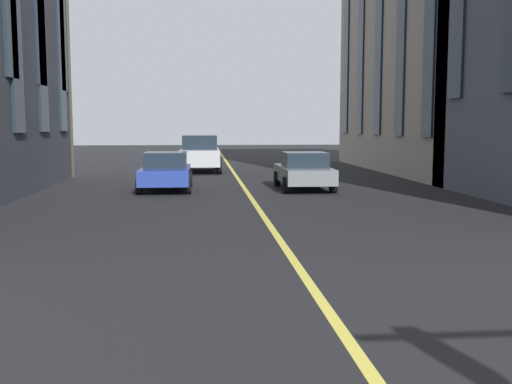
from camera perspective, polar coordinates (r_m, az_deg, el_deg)
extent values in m
cube|color=#D8C64C|center=(13.22, 1.88, -4.01)|extent=(80.00, 0.16, 0.01)
cube|color=slate|center=(22.37, 4.58, 1.72)|extent=(3.90, 1.75, 0.55)
cube|color=#19232D|center=(22.14, 4.67, 3.10)|extent=(1.64, 1.54, 0.55)
cylinder|color=black|center=(23.54, 2.02, 1.29)|extent=(0.60, 0.21, 0.60)
cylinder|color=black|center=(23.81, 6.04, 1.32)|extent=(0.60, 0.21, 0.60)
cylinder|color=black|center=(21.00, 2.90, 0.67)|extent=(0.60, 0.21, 0.60)
cylinder|color=black|center=(21.30, 7.38, 0.71)|extent=(0.60, 0.21, 0.60)
cube|color=#B7BABF|center=(30.88, -5.38, 3.38)|extent=(4.70, 1.95, 0.80)
cube|color=#19232D|center=(30.85, -5.40, 4.77)|extent=(2.58, 1.72, 0.70)
cylinder|color=black|center=(29.37, -3.56, 2.46)|extent=(0.76, 0.27, 0.76)
cylinder|color=black|center=(29.38, -7.21, 2.42)|extent=(0.76, 0.27, 0.76)
cylinder|color=black|center=(32.47, -3.71, 2.83)|extent=(0.76, 0.27, 0.76)
cylinder|color=black|center=(32.47, -7.02, 2.80)|extent=(0.76, 0.27, 0.76)
cube|color=navy|center=(22.26, -8.60, 1.64)|extent=(3.90, 1.75, 0.55)
cube|color=#19232D|center=(22.41, -8.59, 3.08)|extent=(1.64, 1.54, 0.55)
cylinder|color=black|center=(20.97, -6.50, 0.63)|extent=(0.60, 0.21, 0.60)
cylinder|color=black|center=(21.07, -11.07, 0.58)|extent=(0.60, 0.21, 0.60)
cylinder|color=black|center=(23.53, -6.36, 1.26)|extent=(0.60, 0.21, 0.60)
cylinder|color=black|center=(23.62, -10.44, 1.21)|extent=(0.60, 0.21, 0.60)
cube|color=#A89E8E|center=(33.42, 18.59, 13.68)|extent=(17.29, 8.10, 13.64)
cube|color=#19232D|center=(25.60, 16.33, 16.72)|extent=(1.10, 0.10, 10.36)
cube|color=#19232D|center=(28.81, 13.72, 15.61)|extent=(1.10, 0.10, 10.36)
cube|color=#19232D|center=(32.06, 11.66, 14.69)|extent=(1.10, 0.10, 10.36)
cube|color=#19232D|center=(35.36, 9.99, 13.94)|extent=(1.10, 0.10, 10.36)
cube|color=#19232D|center=(38.68, 8.62, 13.30)|extent=(1.10, 0.10, 10.36)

